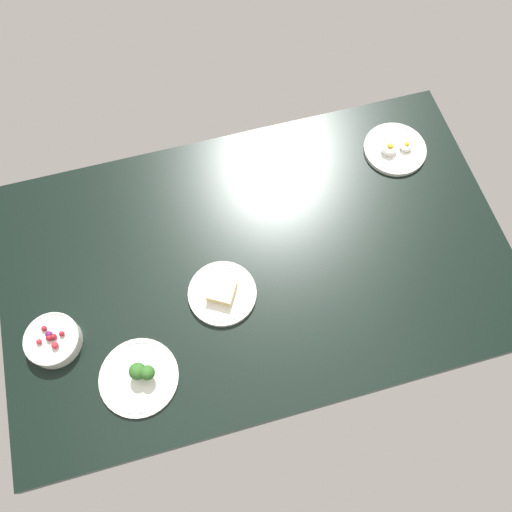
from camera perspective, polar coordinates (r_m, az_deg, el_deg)
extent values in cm
cube|color=black|center=(158.04, 0.00, -0.59)|extent=(149.42, 91.09, 4.00)
cylinder|color=white|center=(151.67, -3.66, -4.07)|extent=(19.65, 19.65, 1.48)
torus|color=#B7B7BC|center=(150.98, -3.68, -3.98)|extent=(17.79, 17.79, 0.50)
cube|color=beige|center=(150.42, -3.69, -3.90)|extent=(9.93, 9.98, 1.20)
cube|color=#E5B24C|center=(149.48, -3.72, -3.77)|extent=(9.93, 9.98, 0.80)
cube|color=beige|center=(148.54, -3.74, -3.63)|extent=(9.93, 9.98, 1.20)
cylinder|color=white|center=(148.63, -12.54, -12.71)|extent=(21.45, 21.45, 1.01)
torus|color=#B7B7BC|center=(148.14, -12.58, -12.67)|extent=(19.37, 19.37, 0.50)
cylinder|color=#9EBC72|center=(147.29, -12.48, -12.29)|extent=(1.62, 1.62, 1.93)
sphere|color=#2D6023|center=(144.70, -12.69, -12.07)|extent=(4.63, 4.63, 4.63)
cylinder|color=#9EBC72|center=(146.44, -11.46, -12.48)|extent=(1.39, 1.39, 2.39)
sphere|color=#2D6023|center=(143.87, -11.66, -12.26)|extent=(3.96, 3.96, 3.96)
cylinder|color=white|center=(156.10, -21.07, -8.54)|extent=(14.82, 14.82, 4.08)
torus|color=white|center=(154.26, -21.32, -8.33)|extent=(15.03, 15.03, 0.80)
sphere|color=maroon|center=(152.78, -20.27, -7.89)|extent=(1.52, 1.52, 1.52)
sphere|color=#B2232D|center=(154.33, -22.43, -8.58)|extent=(1.52, 1.52, 1.52)
sphere|color=#59144C|center=(153.68, -21.48, -7.93)|extent=(1.96, 1.96, 1.96)
sphere|color=#B2232D|center=(152.26, -20.92, -9.03)|extent=(1.91, 1.91, 1.91)
sphere|color=maroon|center=(154.93, -21.94, -7.29)|extent=(1.53, 1.53, 1.53)
sphere|color=maroon|center=(153.19, -21.05, -8.16)|extent=(1.74, 1.74, 1.74)
sphere|color=#59144C|center=(153.57, -21.41, -8.26)|extent=(1.51, 1.51, 1.51)
sphere|color=maroon|center=(153.45, -21.46, -8.23)|extent=(1.86, 1.86, 1.86)
cylinder|color=white|center=(180.46, 14.78, 11.11)|extent=(20.18, 20.18, 1.39)
torus|color=#B7B7BC|center=(179.92, 14.83, 11.24)|extent=(18.26, 18.26, 0.50)
ellipsoid|color=white|center=(179.79, 15.91, 11.36)|extent=(4.11, 4.11, 2.26)
sphere|color=yellow|center=(179.00, 16.00, 11.55)|extent=(1.65, 1.65, 1.65)
ellipsoid|color=white|center=(177.44, 14.20, 11.19)|extent=(5.18, 5.18, 2.85)
sphere|color=yellow|center=(176.42, 14.29, 11.42)|extent=(2.07, 2.07, 2.07)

